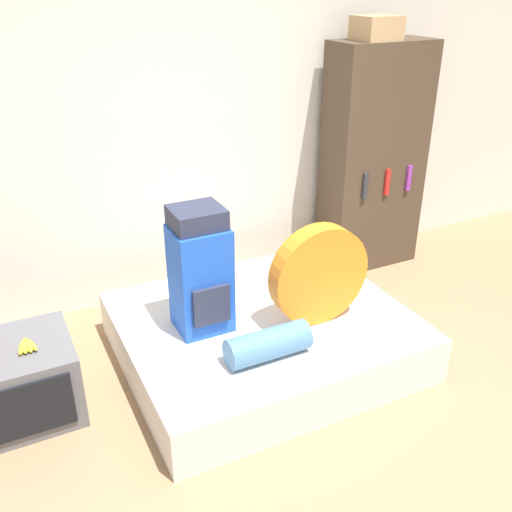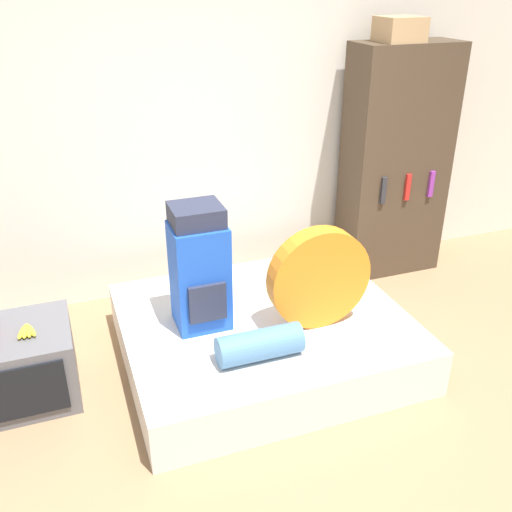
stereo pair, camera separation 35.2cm
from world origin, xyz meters
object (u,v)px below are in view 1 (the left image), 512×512
television (20,381)px  cardboard_box (376,28)px  sleeping_roll (268,344)px  tent_bag (319,274)px  bookshelf (373,159)px  backpack (200,272)px

television → cardboard_box: size_ratio=2.02×
sleeping_roll → television: 1.44m
tent_bag → bookshelf: 1.62m
bookshelf → cardboard_box: 1.03m
sleeping_roll → cardboard_box: cardboard_box is taller
tent_bag → television: (-1.80, 0.30, -0.41)m
sleeping_roll → cardboard_box: 2.53m
sleeping_roll → bookshelf: (1.66, 1.29, 0.54)m
backpack → television: size_ratio=1.29×
tent_bag → bookshelf: (1.19, 1.06, 0.30)m
sleeping_roll → bookshelf: bookshelf is taller
tent_bag → cardboard_box: 1.99m
backpack → cardboard_box: bearing=23.7°
cardboard_box → bookshelf: bearing=18.0°
sleeping_roll → tent_bag: bearing=25.6°
backpack → tent_bag: (0.69, -0.25, -0.06)m
tent_bag → bookshelf: bookshelf is taller
sleeping_roll → television: sleeping_roll is taller
backpack → bookshelf: bearing=23.3°
tent_bag → cardboard_box: cardboard_box is taller
bookshelf → tent_bag: bearing=-138.2°
tent_bag → sleeping_roll: tent_bag is taller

